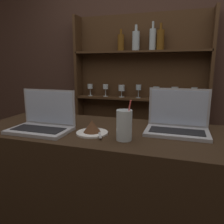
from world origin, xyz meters
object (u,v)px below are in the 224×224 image
Objects in this scene: laptop_far at (177,122)px; cake_plate at (92,129)px; water_glass at (124,125)px; laptop_near at (43,121)px.

cake_plate is (-0.44, -0.18, -0.03)m from laptop_far.
laptop_far is 1.66× the size of water_glass.
laptop_far reaches higher than laptop_near.
laptop_near is 0.76m from laptop_far.
laptop_near is at bearing 177.11° from water_glass.
water_glass is (0.49, -0.02, 0.02)m from laptop_near.
water_glass is (0.19, -0.04, 0.05)m from cake_plate.
laptop_far reaches higher than cake_plate.
laptop_far is (0.73, 0.19, 0.00)m from laptop_near.
laptop_near is 1.91× the size of cake_plate.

